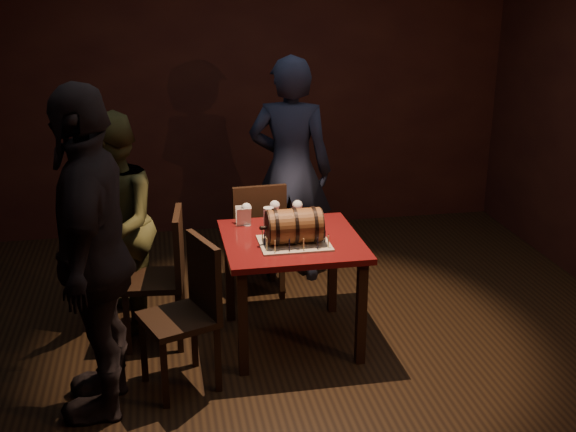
{
  "coord_description": "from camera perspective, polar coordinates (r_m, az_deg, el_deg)",
  "views": [
    {
      "loc": [
        -0.85,
        -4.19,
        2.45
      ],
      "look_at": [
        -0.06,
        0.05,
        0.95
      ],
      "focal_mm": 45.0,
      "sensor_mm": 36.0,
      "label": 1
    }
  ],
  "objects": [
    {
      "name": "barrel_cake",
      "position": [
        4.61,
        0.49,
        -0.79
      ],
      "size": [
        0.4,
        0.24,
        0.24
      ],
      "color": "brown",
      "rests_on": "cake_board"
    },
    {
      "name": "pub_table",
      "position": [
        4.79,
        0.28,
        -3.0
      ],
      "size": [
        0.9,
        0.9,
        0.75
      ],
      "color": "#460B0E",
      "rests_on": "ground"
    },
    {
      "name": "chair_left_front",
      "position": [
        4.39,
        -7.74,
        -7.04
      ],
      "size": [
        0.52,
        0.52,
        0.93
      ],
      "color": "black",
      "rests_on": "ground"
    },
    {
      "name": "menu_card",
      "position": [
        4.97,
        -3.54,
        -0.04
      ],
      "size": [
        0.1,
        0.05,
        0.13
      ],
      "primitive_type": null,
      "color": "white",
      "rests_on": "pub_table"
    },
    {
      "name": "person_left_rear",
      "position": [
        5.06,
        -13.66,
        -0.73
      ],
      "size": [
        0.62,
        0.78,
        1.55
      ],
      "primitive_type": "imported",
      "rotation": [
        0.0,
        0.0,
        -1.52
      ],
      "color": "#3E4020",
      "rests_on": "ground"
    },
    {
      "name": "birthday_candles",
      "position": [
        4.64,
        0.5,
        -1.62
      ],
      "size": [
        0.4,
        0.3,
        0.09
      ],
      "color": "#ECDE8D",
      "rests_on": "cake_board"
    },
    {
      "name": "person_left_front",
      "position": [
        4.1,
        -15.15,
        -2.96
      ],
      "size": [
        0.57,
        1.15,
        1.9
      ],
      "primitive_type": "imported",
      "rotation": [
        0.0,
        0.0,
        -1.67
      ],
      "color": "black",
      "rests_on": "ground"
    },
    {
      "name": "pint_of_ale",
      "position": [
        4.9,
        -1.54,
        -0.2
      ],
      "size": [
        0.07,
        0.07,
        0.15
      ],
      "color": "silver",
      "rests_on": "pub_table"
    },
    {
      "name": "wine_glass_mid",
      "position": [
        5.01,
        -1.06,
        0.76
      ],
      "size": [
        0.07,
        0.07,
        0.16
      ],
      "color": "silver",
      "rests_on": "pub_table"
    },
    {
      "name": "room_shell",
      "position": [
        4.4,
        0.83,
        5.38
      ],
      "size": [
        5.04,
        5.04,
        2.8
      ],
      "color": "black",
      "rests_on": "ground"
    },
    {
      "name": "chair_left_rear",
      "position": [
        4.9,
        -9.7,
        -4.25
      ],
      "size": [
        0.44,
        0.44,
        0.93
      ],
      "color": "black",
      "rests_on": "ground"
    },
    {
      "name": "wine_glass_right",
      "position": [
        5.01,
        0.75,
        0.78
      ],
      "size": [
        0.07,
        0.07,
        0.16
      ],
      "color": "silver",
      "rests_on": "pub_table"
    },
    {
      "name": "cake_board",
      "position": [
        4.65,
        0.49,
        -2.16
      ],
      "size": [
        0.45,
        0.35,
        0.01
      ],
      "primitive_type": "cube",
      "color": "#A79986",
      "rests_on": "pub_table"
    },
    {
      "name": "chair_back",
      "position": [
        5.48,
        -2.43,
        -1.41
      ],
      "size": [
        0.42,
        0.42,
        0.93
      ],
      "color": "black",
      "rests_on": "ground"
    },
    {
      "name": "wine_glass_left",
      "position": [
        4.96,
        -3.3,
        0.55
      ],
      "size": [
        0.07,
        0.07,
        0.16
      ],
      "color": "silver",
      "rests_on": "pub_table"
    },
    {
      "name": "person_back",
      "position": [
        5.75,
        0.19,
        3.64
      ],
      "size": [
        0.76,
        0.62,
        1.82
      ],
      "primitive_type": "imported",
      "rotation": [
        0.0,
        0.0,
        2.83
      ],
      "color": "#1A1F34",
      "rests_on": "ground"
    }
  ]
}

